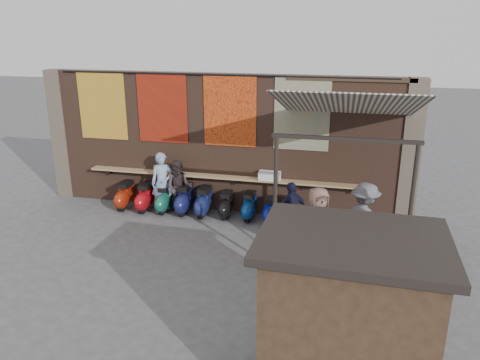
{
  "coord_description": "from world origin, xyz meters",
  "views": [
    {
      "loc": [
        3.54,
        -10.03,
        5.25
      ],
      "look_at": [
        0.89,
        1.2,
        1.43
      ],
      "focal_mm": 35.0,
      "sensor_mm": 36.0,
      "label": 1
    }
  ],
  "objects_px": {
    "scooter_stool_3": "(185,199)",
    "market_stall": "(347,322)",
    "scooter_stool_1": "(146,197)",
    "scooter_stool_4": "(204,202)",
    "scooter_stool_0": "(125,196)",
    "shopper_tan": "(317,226)",
    "scooter_stool_2": "(165,199)",
    "scooter_stool_6": "(249,206)",
    "shopper_navy": "(291,212)",
    "scooter_stool_5": "(226,205)",
    "diner_right": "(179,187)",
    "scooter_stool_8": "(290,212)",
    "shopper_grey": "(364,221)",
    "scooter_stool_7": "(270,210)",
    "shelf_box": "(270,176)",
    "diner_left": "(163,183)"
  },
  "relations": [
    {
      "from": "scooter_stool_6",
      "to": "market_stall",
      "type": "bearing_deg",
      "value": -66.06
    },
    {
      "from": "scooter_stool_7",
      "to": "scooter_stool_6",
      "type": "bearing_deg",
      "value": 172.65
    },
    {
      "from": "scooter_stool_0",
      "to": "scooter_stool_6",
      "type": "distance_m",
      "value": 3.81
    },
    {
      "from": "scooter_stool_3",
      "to": "shopper_tan",
      "type": "distance_m",
      "value": 4.56
    },
    {
      "from": "scooter_stool_8",
      "to": "diner_left",
      "type": "height_order",
      "value": "diner_left"
    },
    {
      "from": "scooter_stool_6",
      "to": "diner_left",
      "type": "height_order",
      "value": "diner_left"
    },
    {
      "from": "shopper_grey",
      "to": "shopper_tan",
      "type": "relative_size",
      "value": 1.0
    },
    {
      "from": "shelf_box",
      "to": "shopper_tan",
      "type": "relative_size",
      "value": 0.33
    },
    {
      "from": "scooter_stool_8",
      "to": "shopper_grey",
      "type": "bearing_deg",
      "value": -39.06
    },
    {
      "from": "scooter_stool_3",
      "to": "market_stall",
      "type": "height_order",
      "value": "market_stall"
    },
    {
      "from": "diner_left",
      "to": "diner_right",
      "type": "height_order",
      "value": "diner_left"
    },
    {
      "from": "scooter_stool_5",
      "to": "diner_right",
      "type": "height_order",
      "value": "diner_right"
    },
    {
      "from": "shopper_grey",
      "to": "scooter_stool_8",
      "type": "bearing_deg",
      "value": 1.14
    },
    {
      "from": "shelf_box",
      "to": "scooter_stool_8",
      "type": "height_order",
      "value": "shelf_box"
    },
    {
      "from": "scooter_stool_8",
      "to": "diner_right",
      "type": "height_order",
      "value": "diner_right"
    },
    {
      "from": "diner_left",
      "to": "market_stall",
      "type": "relative_size",
      "value": 0.73
    },
    {
      "from": "shopper_navy",
      "to": "scooter_stool_0",
      "type": "bearing_deg",
      "value": -55.54
    },
    {
      "from": "scooter_stool_2",
      "to": "shopper_navy",
      "type": "relative_size",
      "value": 0.52
    },
    {
      "from": "scooter_stool_3",
      "to": "scooter_stool_7",
      "type": "relative_size",
      "value": 1.24
    },
    {
      "from": "scooter_stool_3",
      "to": "diner_right",
      "type": "relative_size",
      "value": 0.56
    },
    {
      "from": "shelf_box",
      "to": "scooter_stool_5",
      "type": "relative_size",
      "value": 0.79
    },
    {
      "from": "shelf_box",
      "to": "scooter_stool_6",
      "type": "distance_m",
      "value": 1.04
    },
    {
      "from": "scooter_stool_4",
      "to": "shopper_tan",
      "type": "relative_size",
      "value": 0.47
    },
    {
      "from": "diner_left",
      "to": "scooter_stool_8",
      "type": "bearing_deg",
      "value": -24.77
    },
    {
      "from": "shelf_box",
      "to": "scooter_stool_4",
      "type": "xyz_separation_m",
      "value": [
        -1.86,
        -0.3,
        -0.84
      ]
    },
    {
      "from": "scooter_stool_1",
      "to": "scooter_stool_4",
      "type": "bearing_deg",
      "value": 0.54
    },
    {
      "from": "scooter_stool_4",
      "to": "scooter_stool_8",
      "type": "height_order",
      "value": "scooter_stool_4"
    },
    {
      "from": "scooter_stool_0",
      "to": "shopper_navy",
      "type": "distance_m",
      "value": 5.26
    },
    {
      "from": "scooter_stool_1",
      "to": "shopper_tan",
      "type": "bearing_deg",
      "value": -22.27
    },
    {
      "from": "scooter_stool_0",
      "to": "shopper_tan",
      "type": "bearing_deg",
      "value": -20.09
    },
    {
      "from": "shelf_box",
      "to": "scooter_stool_6",
      "type": "bearing_deg",
      "value": -153.61
    },
    {
      "from": "scooter_stool_1",
      "to": "shopper_navy",
      "type": "height_order",
      "value": "shopper_navy"
    },
    {
      "from": "scooter_stool_1",
      "to": "market_stall",
      "type": "height_order",
      "value": "market_stall"
    },
    {
      "from": "scooter_stool_7",
      "to": "diner_right",
      "type": "bearing_deg",
      "value": 179.32
    },
    {
      "from": "shopper_tan",
      "to": "scooter_stool_8",
      "type": "bearing_deg",
      "value": 86.83
    },
    {
      "from": "scooter_stool_7",
      "to": "market_stall",
      "type": "height_order",
      "value": "market_stall"
    },
    {
      "from": "scooter_stool_0",
      "to": "scooter_stool_2",
      "type": "bearing_deg",
      "value": 0.41
    },
    {
      "from": "scooter_stool_5",
      "to": "market_stall",
      "type": "distance_m",
      "value": 7.13
    },
    {
      "from": "scooter_stool_4",
      "to": "scooter_stool_5",
      "type": "relative_size",
      "value": 1.13
    },
    {
      "from": "scooter_stool_2",
      "to": "market_stall",
      "type": "xyz_separation_m",
      "value": [
        5.3,
        -6.16,
        0.84
      ]
    },
    {
      "from": "scooter_stool_1",
      "to": "scooter_stool_4",
      "type": "relative_size",
      "value": 0.99
    },
    {
      "from": "scooter_stool_3",
      "to": "shopper_grey",
      "type": "relative_size",
      "value": 0.48
    },
    {
      "from": "shopper_grey",
      "to": "shelf_box",
      "type": "bearing_deg",
      "value": 3.98
    },
    {
      "from": "scooter_stool_0",
      "to": "scooter_stool_3",
      "type": "distance_m",
      "value": 1.88
    },
    {
      "from": "scooter_stool_6",
      "to": "scooter_stool_8",
      "type": "height_order",
      "value": "scooter_stool_6"
    },
    {
      "from": "shopper_grey",
      "to": "scooter_stool_2",
      "type": "bearing_deg",
      "value": 24.48
    },
    {
      "from": "scooter_stool_2",
      "to": "scooter_stool_8",
      "type": "height_order",
      "value": "scooter_stool_2"
    },
    {
      "from": "shelf_box",
      "to": "market_stall",
      "type": "xyz_separation_m",
      "value": [
        2.23,
        -6.45,
        -0.02
      ]
    },
    {
      "from": "scooter_stool_2",
      "to": "scooter_stool_6",
      "type": "bearing_deg",
      "value": 0.75
    },
    {
      "from": "shopper_navy",
      "to": "market_stall",
      "type": "height_order",
      "value": "market_stall"
    }
  ]
}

